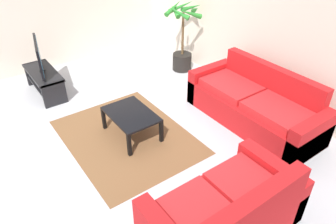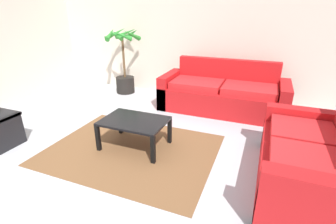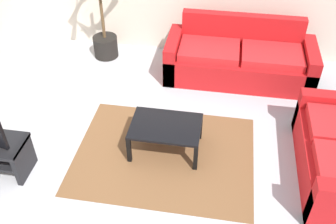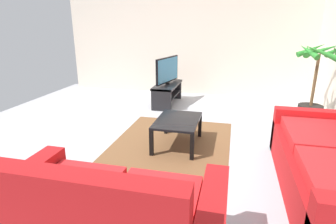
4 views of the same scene
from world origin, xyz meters
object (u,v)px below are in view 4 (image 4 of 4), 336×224
at_px(couch_main, 335,170).
at_px(coffee_table, 178,123).
at_px(couch_loveseat, 110,223).
at_px(tv, 167,70).
at_px(tv_stand, 167,91).
at_px(potted_palm, 313,92).

height_order(couch_main, coffee_table, couch_main).
bearing_deg(couch_main, couch_loveseat, -56.41).
bearing_deg(tv, tv_stand, -103.11).
distance_m(couch_loveseat, coffee_table, 2.10).
bearing_deg(couch_loveseat, tv_stand, -172.08).
height_order(tv_stand, coffee_table, tv_stand).
xyz_separation_m(tv_stand, tv, (0.00, 0.00, 0.46)).
relative_size(couch_main, coffee_table, 2.62).
bearing_deg(coffee_table, tv, -162.44).
bearing_deg(potted_palm, couch_loveseat, -31.64).
height_order(couch_loveseat, tv_stand, couch_loveseat).
relative_size(couch_main, couch_loveseat, 1.35).
bearing_deg(couch_main, tv_stand, -139.96).
bearing_deg(potted_palm, coffee_table, -56.08).
distance_m(tv_stand, tv, 0.46).
distance_m(couch_main, couch_loveseat, 2.25).
relative_size(couch_loveseat, potted_palm, 1.17).
relative_size(couch_loveseat, tv_stand, 1.51).
xyz_separation_m(couch_loveseat, tv_stand, (-4.17, -0.58, -0.00)).
distance_m(couch_main, coffee_table, 1.99).
relative_size(couch_loveseat, coffee_table, 1.95).
bearing_deg(couch_loveseat, couch_main, 123.59).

